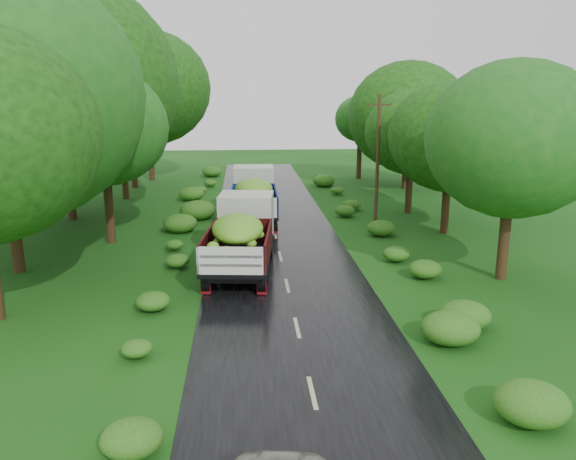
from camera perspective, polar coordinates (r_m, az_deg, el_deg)
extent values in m
plane|color=#11410D|center=(14.74, 2.48, -16.23)|extent=(120.00, 120.00, 0.00)
cube|color=black|center=(19.19, 0.63, -8.70)|extent=(6.50, 80.00, 0.02)
cube|color=#BFB78C|center=(14.73, 2.48, -16.16)|extent=(0.12, 1.60, 0.00)
cube|color=#BFB78C|center=(18.27, 0.92, -9.87)|extent=(0.12, 1.60, 0.00)
cube|color=#BFB78C|center=(21.98, -0.08, -5.66)|extent=(0.12, 1.60, 0.00)
cube|color=#BFB78C|center=(25.77, -0.78, -2.68)|extent=(0.12, 1.60, 0.00)
cube|color=#BFB78C|center=(29.61, -1.30, -0.46)|extent=(0.12, 1.60, 0.00)
cube|color=#BFB78C|center=(33.50, -1.70, 1.24)|extent=(0.12, 1.60, 0.00)
cube|color=#BFB78C|center=(37.40, -2.02, 2.59)|extent=(0.12, 1.60, 0.00)
cube|color=#BFB78C|center=(41.33, -2.27, 3.68)|extent=(0.12, 1.60, 0.00)
cube|color=#BFB78C|center=(45.27, -2.49, 4.58)|extent=(0.12, 1.60, 0.00)
cube|color=#BFB78C|center=(49.22, -2.67, 5.34)|extent=(0.12, 1.60, 0.00)
cube|color=#BFB78C|center=(53.17, -2.82, 5.99)|extent=(0.12, 1.60, 0.00)
cube|color=black|center=(23.52, -4.75, -2.64)|extent=(2.47, 6.22, 0.30)
cylinder|color=black|center=(25.79, -6.54, -1.56)|extent=(0.41, 1.10, 1.08)
cylinder|color=black|center=(25.59, -1.91, -1.60)|extent=(0.41, 1.10, 1.08)
cylinder|color=black|center=(22.41, -7.77, -4.01)|extent=(0.41, 1.10, 1.08)
cylinder|color=black|center=(22.17, -2.43, -4.09)|extent=(0.41, 1.10, 1.08)
cylinder|color=black|center=(21.38, -8.23, -4.92)|extent=(0.41, 1.10, 1.08)
cylinder|color=black|center=(21.13, -2.62, -5.01)|extent=(0.41, 1.10, 1.08)
cube|color=maroon|center=(21.11, -8.37, -5.85)|extent=(0.37, 0.08, 0.48)
cube|color=maroon|center=(20.87, -2.68, -5.95)|extent=(0.37, 0.08, 0.48)
cube|color=silver|center=(25.56, -4.24, 1.43)|extent=(2.57, 2.28, 2.04)
cube|color=black|center=(22.38, -5.06, -2.89)|extent=(2.94, 4.86, 0.17)
cube|color=#3F0B0C|center=(22.38, -8.14, -1.39)|extent=(0.57, 4.61, 1.02)
cube|color=#3F0B0C|center=(22.11, -2.02, -1.44)|extent=(0.57, 4.61, 1.02)
cube|color=#3F0B0C|center=(24.40, -4.51, 0.00)|extent=(2.47, 0.34, 1.02)
cube|color=silver|center=(20.05, -5.81, -3.14)|extent=(2.47, 0.34, 1.02)
ellipsoid|color=#47941A|center=(22.05, -5.13, 0.19)|extent=(2.47, 4.08, 1.08)
cube|color=black|center=(32.35, -3.46, 2.01)|extent=(1.99, 6.17, 0.31)
cylinder|color=black|center=(34.59, -5.23, 2.48)|extent=(0.32, 1.09, 1.09)
cylinder|color=black|center=(34.59, -1.72, 2.53)|extent=(0.32, 1.09, 1.09)
cylinder|color=black|center=(31.04, -5.40, 1.15)|extent=(0.32, 1.09, 1.09)
cylinder|color=black|center=(31.05, -1.49, 1.21)|extent=(0.32, 1.09, 1.09)
cylinder|color=black|center=(29.96, -5.46, 0.67)|extent=(0.32, 1.09, 1.09)
cylinder|color=black|center=(29.96, -1.41, 0.74)|extent=(0.32, 1.09, 1.09)
cube|color=maroon|center=(29.65, -5.47, 0.06)|extent=(0.37, 0.05, 0.49)
cube|color=maroon|center=(29.66, -1.38, 0.12)|extent=(0.37, 0.05, 0.49)
cube|color=silver|center=(34.55, -3.51, 4.78)|extent=(2.44, 2.11, 2.07)
cube|color=black|center=(31.19, -3.46, 2.00)|extent=(2.59, 4.73, 0.17)
cube|color=navy|center=(31.09, -5.71, 3.06)|extent=(0.17, 4.69, 1.03)
cube|color=navy|center=(31.09, -1.24, 3.12)|extent=(0.17, 4.69, 1.03)
cube|color=navy|center=(33.33, -3.49, 3.84)|extent=(2.51, 0.13, 1.03)
cube|color=silver|center=(28.81, -3.45, 2.23)|extent=(2.51, 0.13, 1.03)
ellipsoid|color=#47941A|center=(30.95, -3.49, 4.28)|extent=(2.17, 3.97, 1.09)
cylinder|color=#382616|center=(31.60, 9.09, 6.89)|extent=(0.24, 0.24, 7.21)
cube|color=#382616|center=(31.38, 9.31, 12.45)|extent=(1.24, 0.41, 0.09)
cylinder|color=black|center=(25.42, -26.56, 5.05)|extent=(0.48, 0.48, 8.22)
cylinder|color=black|center=(28.86, -17.92, 5.02)|extent=(0.44, 0.44, 6.50)
ellipsoid|color=#113D0B|center=(28.61, -18.29, 9.90)|extent=(3.53, 3.53, 3.18)
cylinder|color=black|center=(34.99, -21.65, 8.14)|extent=(0.49, 0.49, 8.87)
ellipsoid|color=#113D0B|center=(34.86, -22.16, 13.64)|extent=(5.15, 5.15, 4.64)
cylinder|color=black|center=(40.71, -16.43, 7.86)|extent=(0.45, 0.45, 6.93)
ellipsoid|color=#113D0B|center=(40.54, -16.69, 11.56)|extent=(3.41, 3.41, 3.07)
cylinder|color=black|center=(45.36, -15.62, 9.57)|extent=(0.49, 0.49, 8.63)
ellipsoid|color=#113D0B|center=(45.25, -15.90, 13.71)|extent=(3.79, 3.79, 3.41)
cylinder|color=black|center=(48.78, -13.91, 9.96)|extent=(0.49, 0.49, 8.64)
ellipsoid|color=#113D0B|center=(48.69, -14.15, 13.81)|extent=(4.56, 4.56, 4.11)
cylinder|color=black|center=(23.63, 21.42, 2.71)|extent=(0.43, 0.43, 6.37)
ellipsoid|color=#165A18|center=(23.32, 21.95, 8.54)|extent=(3.66, 3.66, 3.30)
cylinder|color=black|center=(30.66, 15.89, 5.01)|extent=(0.42, 0.42, 5.82)
ellipsoid|color=#165A18|center=(30.41, 16.17, 9.13)|extent=(3.57, 3.57, 3.21)
cylinder|color=black|center=(35.27, 12.30, 6.19)|extent=(0.42, 0.42, 5.64)
ellipsoid|color=#165A18|center=(35.05, 12.48, 9.66)|extent=(3.37, 3.37, 3.03)
cylinder|color=black|center=(44.25, 11.92, 8.16)|extent=(0.43, 0.43, 6.28)
ellipsoid|color=#165A18|center=(44.08, 12.08, 11.24)|extent=(4.27, 4.27, 3.84)
cylinder|color=black|center=(48.84, 7.28, 8.57)|extent=(0.42, 0.42, 5.79)
ellipsoid|color=#165A18|center=(48.68, 7.36, 11.15)|extent=(2.94, 2.94, 2.65)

